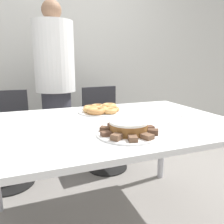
# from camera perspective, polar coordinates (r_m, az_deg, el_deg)

# --- Properties ---
(wall_back) EXTENTS (8.00, 0.05, 2.60)m
(wall_back) POSITION_cam_1_polar(r_m,az_deg,el_deg) (2.92, -12.55, 15.65)
(wall_back) COLOR silver
(wall_back) RESTS_ON ground_plane
(table) EXTENTS (1.60, 1.06, 0.77)m
(table) POSITION_cam_1_polar(r_m,az_deg,el_deg) (1.40, -1.26, -5.79)
(table) COLOR white
(table) RESTS_ON ground_plane
(person_standing) EXTENTS (0.39, 0.39, 1.72)m
(person_standing) POSITION_cam_1_polar(r_m,az_deg,el_deg) (2.30, -14.46, 6.43)
(person_standing) COLOR #383842
(person_standing) RESTS_ON ground_plane
(office_chair_left) EXTENTS (0.47, 0.47, 0.88)m
(office_chair_left) POSITION_cam_1_polar(r_m,az_deg,el_deg) (2.30, -25.67, -6.92)
(office_chair_left) COLOR black
(office_chair_left) RESTS_ON ground_plane
(office_chair_right) EXTENTS (0.48, 0.48, 0.88)m
(office_chair_right) POSITION_cam_1_polar(r_m,az_deg,el_deg) (2.41, -1.91, -4.78)
(office_chair_right) COLOR black
(office_chair_right) RESTS_ON ground_plane
(plate_cake) EXTENTS (0.33, 0.33, 0.01)m
(plate_cake) POSITION_cam_1_polar(r_m,az_deg,el_deg) (1.14, 4.32, -5.62)
(plate_cake) COLOR white
(plate_cake) RESTS_ON table
(plate_donuts) EXTENTS (0.34, 0.34, 0.01)m
(plate_donuts) POSITION_cam_1_polar(r_m,az_deg,el_deg) (1.64, -2.98, 0.15)
(plate_donuts) COLOR white
(plate_donuts) RESTS_ON table
(frosted_cake) EXTENTS (0.20, 0.20, 0.06)m
(frosted_cake) POSITION_cam_1_polar(r_m,az_deg,el_deg) (1.13, 4.35, -3.84)
(frosted_cake) COLOR brown
(frosted_cake) RESTS_ON plate_cake
(lamington_0) EXTENTS (0.06, 0.06, 0.02)m
(lamington_0) POSITION_cam_1_polar(r_m,az_deg,el_deg) (1.16, -1.82, -4.42)
(lamington_0) COLOR #513828
(lamington_0) RESTS_ON plate_cake
(lamington_1) EXTENTS (0.05, 0.04, 0.02)m
(lamington_1) POSITION_cam_1_polar(r_m,az_deg,el_deg) (1.08, -1.59, -5.68)
(lamington_1) COLOR brown
(lamington_1) RESTS_ON plate_cake
(lamington_2) EXTENTS (0.06, 0.06, 0.03)m
(lamington_2) POSITION_cam_1_polar(r_m,az_deg,el_deg) (1.03, 1.17, -6.53)
(lamington_2) COLOR brown
(lamington_2) RESTS_ON plate_cake
(lamington_3) EXTENTS (0.05, 0.06, 0.02)m
(lamington_3) POSITION_cam_1_polar(r_m,az_deg,el_deg) (1.02, 5.48, -6.94)
(lamington_3) COLOR brown
(lamington_3) RESTS_ON plate_cake
(lamington_4) EXTENTS (0.06, 0.07, 0.02)m
(lamington_4) POSITION_cam_1_polar(r_m,az_deg,el_deg) (1.05, 9.21, -6.35)
(lamington_4) COLOR brown
(lamington_4) RESTS_ON plate_cake
(lamington_5) EXTENTS (0.07, 0.06, 0.03)m
(lamington_5) POSITION_cam_1_polar(r_m,az_deg,el_deg) (1.12, 10.69, -5.11)
(lamington_5) COLOR #513828
(lamington_5) RESTS_ON plate_cake
(lamington_6) EXTENTS (0.05, 0.04, 0.02)m
(lamington_6) POSITION_cam_1_polar(r_m,az_deg,el_deg) (1.19, 9.70, -4.09)
(lamington_6) COLOR brown
(lamington_6) RESTS_ON plate_cake
(lamington_7) EXTENTS (0.06, 0.06, 0.03)m
(lamington_7) POSITION_cam_1_polar(r_m,az_deg,el_deg) (1.24, 6.94, -3.22)
(lamington_7) COLOR brown
(lamington_7) RESTS_ON plate_cake
(lamington_8) EXTENTS (0.05, 0.05, 0.02)m
(lamington_8) POSITION_cam_1_polar(r_m,az_deg,el_deg) (1.25, 3.41, -3.16)
(lamington_8) COLOR brown
(lamington_8) RESTS_ON plate_cake
(lamington_9) EXTENTS (0.05, 0.06, 0.02)m
(lamington_9) POSITION_cam_1_polar(r_m,az_deg,el_deg) (1.22, 0.15, -3.46)
(lamington_9) COLOR brown
(lamington_9) RESTS_ON plate_cake
(donut_0) EXTENTS (0.10, 0.10, 0.03)m
(donut_0) POSITION_cam_1_polar(r_m,az_deg,el_deg) (1.64, -2.99, 0.86)
(donut_0) COLOR tan
(donut_0) RESTS_ON plate_donuts
(donut_1) EXTENTS (0.10, 0.10, 0.03)m
(donut_1) POSITION_cam_1_polar(r_m,az_deg,el_deg) (1.63, 0.22, 0.73)
(donut_1) COLOR #C68447
(donut_1) RESTS_ON plate_donuts
(donut_2) EXTENTS (0.12, 0.12, 0.04)m
(donut_2) POSITION_cam_1_polar(r_m,az_deg,el_deg) (1.72, -0.72, 1.56)
(donut_2) COLOR tan
(donut_2) RESTS_ON plate_donuts
(donut_3) EXTENTS (0.11, 0.11, 0.03)m
(donut_3) POSITION_cam_1_polar(r_m,az_deg,el_deg) (1.74, -3.78, 1.49)
(donut_3) COLOR #D18E4C
(donut_3) RESTS_ON plate_donuts
(donut_4) EXTENTS (0.11, 0.11, 0.03)m
(donut_4) POSITION_cam_1_polar(r_m,az_deg,el_deg) (1.69, -5.63, 1.16)
(donut_4) COLOR #C68447
(donut_4) RESTS_ON plate_donuts
(donut_5) EXTENTS (0.12, 0.12, 0.04)m
(donut_5) POSITION_cam_1_polar(r_m,az_deg,el_deg) (1.61, -5.47, 0.67)
(donut_5) COLOR tan
(donut_5) RESTS_ON plate_donuts
(donut_6) EXTENTS (0.13, 0.13, 0.04)m
(donut_6) POSITION_cam_1_polar(r_m,az_deg,el_deg) (1.55, -4.11, 0.30)
(donut_6) COLOR #C68447
(donut_6) RESTS_ON plate_donuts
(donut_7) EXTENTS (0.11, 0.11, 0.03)m
(donut_7) POSITION_cam_1_polar(r_m,az_deg,el_deg) (1.56, -0.64, 0.33)
(donut_7) COLOR tan
(donut_7) RESTS_ON plate_donuts
(napkin) EXTENTS (0.18, 0.16, 0.01)m
(napkin) POSITION_cam_1_polar(r_m,az_deg,el_deg) (1.65, 18.66, -0.54)
(napkin) COLOR white
(napkin) RESTS_ON table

